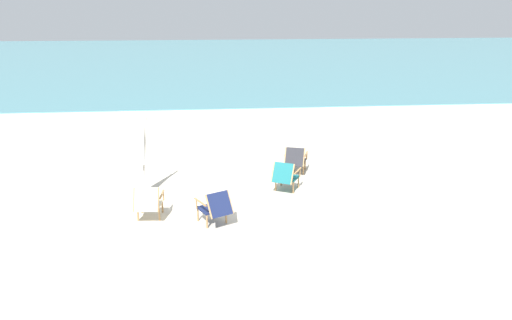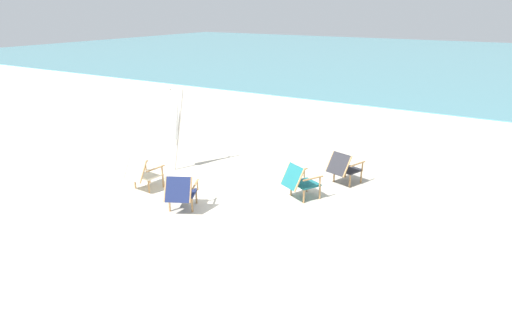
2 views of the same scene
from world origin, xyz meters
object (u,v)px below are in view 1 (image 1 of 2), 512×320
beach_chair_mid_center (148,202)px  umbrella_furled_white (142,142)px  beach_chair_far_center (285,175)px  beach_chair_front_left (295,159)px  beach_chair_back_left (215,207)px

beach_chair_mid_center → umbrella_furled_white: 1.79m
beach_chair_far_center → beach_chair_mid_center: size_ratio=1.16×
beach_chair_front_left → beach_chair_mid_center: beach_chair_mid_center is taller
beach_chair_back_left → beach_chair_mid_center: beach_chair_mid_center is taller
beach_chair_mid_center → umbrella_furled_white: size_ratio=0.38×
beach_chair_back_left → beach_chair_front_left: 3.88m
beach_chair_back_left → umbrella_furled_white: 2.73m
beach_chair_back_left → umbrella_furled_white: (-1.71, 1.90, 0.96)m
umbrella_furled_white → beach_chair_mid_center: bearing=-80.5°
beach_chair_far_center → beach_chair_front_left: bearing=69.9°
beach_chair_back_left → umbrella_furled_white: size_ratio=0.44×
beach_chair_far_center → umbrella_furled_white: bearing=178.7°
beach_chair_mid_center → umbrella_furled_white: umbrella_furled_white is taller
beach_chair_far_center → beach_chair_mid_center: (-3.24, -1.41, 0.00)m
beach_chair_back_left → beach_chair_mid_center: bearing=164.6°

